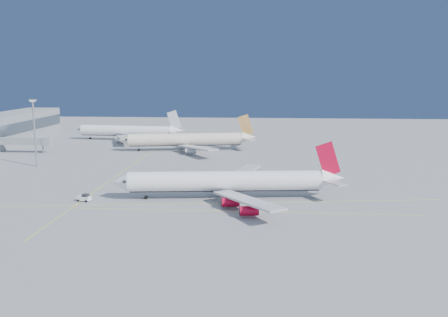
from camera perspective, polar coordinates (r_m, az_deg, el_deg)
The scene contains 8 objects.
ground at distance 140.83m, azimuth 0.50°, elevation -4.49°, with size 500.00×500.00×0.00m, color slate.
jet_bridge at distance 233.85m, azimuth -21.61°, elevation 1.85°, with size 23.60×3.60×6.90m.
taxiway_lines at distance 148.63m, azimuth -5.01°, elevation -3.76°, with size 118.86×140.00×0.02m.
airliner_virgin at distance 138.91m, azimuth 0.70°, elevation -2.65°, with size 64.79×57.83×15.99m.
airliner_etihad at distance 225.27m, azimuth -4.09°, elevation 2.17°, with size 62.00×56.63×16.23m.
airliner_third at distance 263.66m, azimuth -10.89°, elevation 3.11°, with size 59.52×54.65×15.96m.
pushback_tug at distance 141.95m, azimuth -15.68°, elevation -4.35°, with size 3.99×2.94×2.06m.
light_mast at distance 197.50m, azimuth -20.86°, elevation 3.36°, with size 2.17×2.17×25.08m.
Camera 1 is at (9.27, -136.16, 34.78)m, focal length 40.00 mm.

